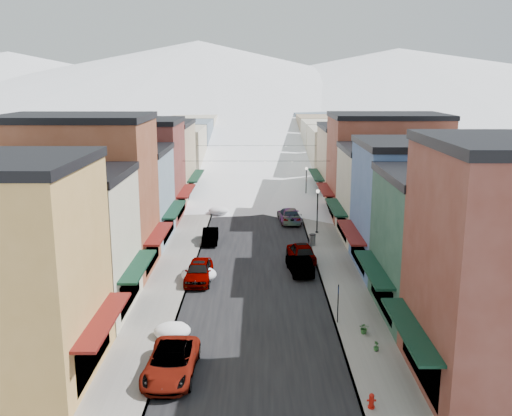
{
  "coord_description": "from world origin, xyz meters",
  "views": [
    {
      "loc": [
        0.2,
        -22.81,
        15.09
      ],
      "look_at": [
        0.0,
        32.23,
        2.61
      ],
      "focal_mm": 40.0,
      "sensor_mm": 36.0,
      "label": 1
    }
  ],
  "objects_px": {
    "fire_hydrant": "(371,401)",
    "car_dark_hatch": "(210,236)",
    "car_silver_sedan": "(199,271)",
    "streetlamp_near": "(317,206)",
    "trash_can": "(312,240)",
    "car_green_sedan": "(300,264)",
    "car_white_suv": "(171,362)"
  },
  "relations": [
    {
      "from": "trash_can",
      "to": "streetlamp_near",
      "type": "xyz_separation_m",
      "value": [
        0.87,
        4.44,
        2.22
      ]
    },
    {
      "from": "car_dark_hatch",
      "to": "car_green_sedan",
      "type": "distance_m",
      "value": 11.61
    },
    {
      "from": "car_green_sedan",
      "to": "fire_hydrant",
      "type": "relative_size",
      "value": 6.09
    },
    {
      "from": "car_silver_sedan",
      "to": "streetlamp_near",
      "type": "bearing_deg",
      "value": 54.02
    },
    {
      "from": "car_white_suv",
      "to": "car_green_sedan",
      "type": "xyz_separation_m",
      "value": [
        7.8,
        16.07,
        -0.01
      ]
    },
    {
      "from": "car_silver_sedan",
      "to": "streetlamp_near",
      "type": "height_order",
      "value": "streetlamp_near"
    },
    {
      "from": "car_white_suv",
      "to": "trash_can",
      "type": "relative_size",
      "value": 5.21
    },
    {
      "from": "car_white_suv",
      "to": "car_silver_sedan",
      "type": "xyz_separation_m",
      "value": [
        0.0,
        14.16,
        0.07
      ]
    },
    {
      "from": "car_silver_sedan",
      "to": "fire_hydrant",
      "type": "distance_m",
      "value": 19.91
    },
    {
      "from": "fire_hydrant",
      "to": "car_dark_hatch",
      "type": "bearing_deg",
      "value": 109.34
    },
    {
      "from": "car_dark_hatch",
      "to": "streetlamp_near",
      "type": "xyz_separation_m",
      "value": [
        10.37,
        3.22,
        2.23
      ]
    },
    {
      "from": "car_silver_sedan",
      "to": "car_green_sedan",
      "type": "distance_m",
      "value": 8.03
    },
    {
      "from": "car_silver_sedan",
      "to": "fire_hydrant",
      "type": "relative_size",
      "value": 6.57
    },
    {
      "from": "fire_hydrant",
      "to": "car_white_suv",
      "type": "bearing_deg",
      "value": 161.99
    },
    {
      "from": "car_dark_hatch",
      "to": "car_green_sedan",
      "type": "relative_size",
      "value": 0.91
    },
    {
      "from": "streetlamp_near",
      "to": "car_white_suv",
      "type": "bearing_deg",
      "value": -110.4
    },
    {
      "from": "streetlamp_near",
      "to": "trash_can",
      "type": "bearing_deg",
      "value": -101.1
    },
    {
      "from": "car_silver_sedan",
      "to": "trash_can",
      "type": "distance_m",
      "value": 13.29
    },
    {
      "from": "car_dark_hatch",
      "to": "streetlamp_near",
      "type": "bearing_deg",
      "value": 15.24
    },
    {
      "from": "car_silver_sedan",
      "to": "fire_hydrant",
      "type": "bearing_deg",
      "value": -59.5
    },
    {
      "from": "car_white_suv",
      "to": "car_silver_sedan",
      "type": "height_order",
      "value": "car_silver_sedan"
    },
    {
      "from": "car_green_sedan",
      "to": "streetlamp_near",
      "type": "bearing_deg",
      "value": -109.26
    },
    {
      "from": "car_silver_sedan",
      "to": "fire_hydrant",
      "type": "height_order",
      "value": "car_silver_sedan"
    },
    {
      "from": "car_silver_sedan",
      "to": "trash_can",
      "type": "bearing_deg",
      "value": 45.46
    },
    {
      "from": "car_silver_sedan",
      "to": "trash_can",
      "type": "relative_size",
      "value": 4.65
    },
    {
      "from": "car_green_sedan",
      "to": "fire_hydrant",
      "type": "distance_m",
      "value": 19.35
    },
    {
      "from": "trash_can",
      "to": "streetlamp_near",
      "type": "height_order",
      "value": "streetlamp_near"
    },
    {
      "from": "car_dark_hatch",
      "to": "streetlamp_near",
      "type": "height_order",
      "value": "streetlamp_near"
    },
    {
      "from": "trash_can",
      "to": "car_silver_sedan",
      "type": "bearing_deg",
      "value": -135.63
    },
    {
      "from": "car_silver_sedan",
      "to": "trash_can",
      "type": "height_order",
      "value": "car_silver_sedan"
    },
    {
      "from": "fire_hydrant",
      "to": "streetlamp_near",
      "type": "height_order",
      "value": "streetlamp_near"
    },
    {
      "from": "car_dark_hatch",
      "to": "car_white_suv",
      "type": "bearing_deg",
      "value": -92.02
    }
  ]
}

